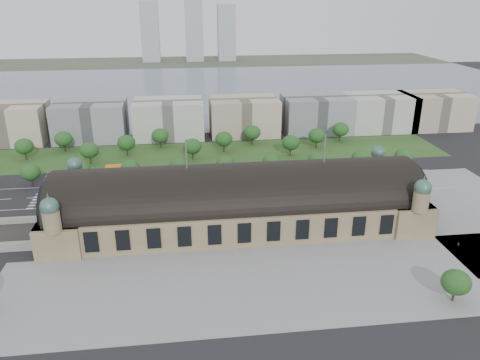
{
  "coord_description": "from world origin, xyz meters",
  "views": [
    {
      "loc": [
        -20.51,
        -171.76,
        88.87
      ],
      "look_at": [
        2.61,
        13.8,
        14.0
      ],
      "focal_mm": 35.0,
      "sensor_mm": 36.0,
      "label": 1
    }
  ],
  "objects": [
    {
      "name": "tree_row_6",
      "position": [
        24.0,
        53.0,
        7.43
      ],
      "size": [
        9.6,
        9.6,
        11.52
      ],
      "color": "#2D2116",
      "rests_on": "ground"
    },
    {
      "name": "tree_belt_6",
      "position": [
        -16.0,
        83.0,
        8.05
      ],
      "size": [
        10.4,
        10.4,
        12.48
      ],
      "color": "#2D2116",
      "rests_on": "ground"
    },
    {
      "name": "tree_row_5",
      "position": [
        0.0,
        53.0,
        7.43
      ],
      "size": [
        9.6,
        9.6,
        11.52
      ],
      "color": "#2D2116",
      "rests_on": "ground"
    },
    {
      "name": "office_3",
      "position": [
        -30.0,
        133.0,
        12.0
      ],
      "size": [
        45.0,
        32.0,
        24.0
      ],
      "primitive_type": "cube",
      "color": "#BAB8B1",
      "rests_on": "ground"
    },
    {
      "name": "office_7",
      "position": [
        155.0,
        133.0,
        12.0
      ],
      "size": [
        45.0,
        32.0,
        24.0
      ],
      "primitive_type": "cube",
      "color": "#C2B298",
      "rests_on": "ground"
    },
    {
      "name": "parked_car_1",
      "position": [
        -57.29,
        25.0,
        0.68
      ],
      "size": [
        5.26,
        4.73,
        1.36
      ],
      "primitive_type": "imported",
      "rotation": [
        0.0,
        0.0,
        -0.93
      ],
      "color": "maroon",
      "rests_on": "ground"
    },
    {
      "name": "office_4",
      "position": [
        20.0,
        133.0,
        12.0
      ],
      "size": [
        45.0,
        32.0,
        24.0
      ],
      "primitive_type": "cube",
      "color": "#C2B298",
      "rests_on": "ground"
    },
    {
      "name": "traffic_car_3",
      "position": [
        -20.34,
        43.1,
        0.74
      ],
      "size": [
        5.29,
        2.69,
        1.47
      ],
      "primitive_type": "imported",
      "rotation": [
        0.0,
        0.0,
        1.7
      ],
      "color": "maroon",
      "rests_on": "ground"
    },
    {
      "name": "lake",
      "position": [
        0.0,
        298.0,
        0.0
      ],
      "size": [
        700.0,
        320.0,
        0.08
      ],
      "primitive_type": "cube",
      "color": "slate",
      "rests_on": "ground"
    },
    {
      "name": "tree_plaza_s",
      "position": [
        60.0,
        -60.0,
        6.8
      ],
      "size": [
        9.0,
        9.0,
        10.64
      ],
      "color": "#2D2116",
      "rests_on": "ground"
    },
    {
      "name": "tree_row_4",
      "position": [
        -24.0,
        53.0,
        7.43
      ],
      "size": [
        9.6,
        9.6,
        11.52
      ],
      "color": "#2D2116",
      "rests_on": "ground"
    },
    {
      "name": "tree_belt_3",
      "position": [
        -73.0,
        83.0,
        8.05
      ],
      "size": [
        10.4,
        10.4,
        12.48
      ],
      "color": "#2D2116",
      "rests_on": "ground"
    },
    {
      "name": "tree_row_9",
      "position": [
        96.0,
        53.0,
        7.43
      ],
      "size": [
        9.6,
        9.6,
        11.52
      ],
      "color": "#2D2116",
      "rests_on": "ground"
    },
    {
      "name": "parked_car_0",
      "position": [
        -72.9,
        21.0,
        0.78
      ],
      "size": [
        4.79,
        4.22,
        1.57
      ],
      "primitive_type": "imported",
      "rotation": [
        0.0,
        0.0,
        -0.92
      ],
      "color": "black",
      "rests_on": "ground"
    },
    {
      "name": "petrol_station",
      "position": [
        -53.91,
        65.28,
        2.95
      ],
      "size": [
        14.0,
        13.0,
        5.05
      ],
      "color": "orange",
      "rests_on": "ground"
    },
    {
      "name": "far_tower_mid",
      "position": [
        0.0,
        508.0,
        42.5
      ],
      "size": [
        24.0,
        24.0,
        85.0
      ],
      "primitive_type": "cube",
      "color": "#9EA8B2",
      "rests_on": "ground"
    },
    {
      "name": "office_1",
      "position": [
        -130.0,
        133.0,
        12.0
      ],
      "size": [
        45.0,
        32.0,
        24.0
      ],
      "primitive_type": "cube",
      "color": "#C2B298",
      "rests_on": "ground"
    },
    {
      "name": "parked_car_2",
      "position": [
        -50.86,
        25.0,
        0.76
      ],
      "size": [
        5.68,
        4.24,
        1.53
      ],
      "primitive_type": "imported",
      "rotation": [
        0.0,
        0.0,
        -1.12
      ],
      "color": "#1B274D",
      "rests_on": "ground"
    },
    {
      "name": "pedestrian_2",
      "position": [
        80.48,
        -28.44,
        0.84
      ],
      "size": [
        0.66,
        0.91,
        1.68
      ],
      "primitive_type": "imported",
      "rotation": [
        0.0,
        0.0,
        1.82
      ],
      "color": "gray",
      "rests_on": "ground"
    },
    {
      "name": "tree_row_3",
      "position": [
        -48.0,
        53.0,
        7.43
      ],
      "size": [
        9.6,
        9.6,
        11.52
      ],
      "color": "#2D2116",
      "rests_on": "ground"
    },
    {
      "name": "tree_belt_2",
      "position": [
        -92.0,
        107.0,
        8.05
      ],
      "size": [
        10.4,
        10.4,
        12.48
      ],
      "color": "#2D2116",
      "rests_on": "ground"
    },
    {
      "name": "ground",
      "position": [
        0.0,
        0.0,
        0.0
      ],
      "size": [
        900.0,
        900.0,
        0.0
      ],
      "primitive_type": "plane",
      "color": "black",
      "rests_on": "ground"
    },
    {
      "name": "grass_belt",
      "position": [
        -15.0,
        93.0,
        0.0
      ],
      "size": [
        300.0,
        45.0,
        0.1
      ],
      "primitive_type": "cube",
      "color": "#284C1E",
      "rests_on": "ground"
    },
    {
      "name": "tree_belt_8",
      "position": [
        22.0,
        107.0,
        8.05
      ],
      "size": [
        10.4,
        10.4,
        12.48
      ],
      "color": "#2D2116",
      "rests_on": "ground"
    },
    {
      "name": "office_2",
      "position": [
        -80.0,
        133.0,
        12.0
      ],
      "size": [
        45.0,
        32.0,
        24.0
      ],
      "primitive_type": "cube",
      "color": "gray",
      "rests_on": "ground"
    },
    {
      "name": "tree_belt_5",
      "position": [
        -35.0,
        107.0,
        8.05
      ],
      "size": [
        10.4,
        10.4,
        12.48
      ],
      "color": "#2D2116",
      "rests_on": "ground"
    },
    {
      "name": "tree_belt_7",
      "position": [
        3.0,
        95.0,
        8.05
      ],
      "size": [
        10.4,
        10.4,
        12.48
      ],
      "color": "#2D2116",
      "rests_on": "ground"
    },
    {
      "name": "tree_row_8",
      "position": [
        72.0,
        53.0,
        7.43
      ],
      "size": [
        9.6,
        9.6,
        11.52
      ],
      "color": "#2D2116",
      "rests_on": "ground"
    },
    {
      "name": "parked_car_3",
      "position": [
        -66.9,
        22.45,
        0.75
      ],
      "size": [
        4.52,
        4.14,
        1.5
      ],
      "primitive_type": "imported",
      "rotation": [
        0.0,
        0.0,
        -0.89
      ],
      "color": "slate",
      "rests_on": "ground"
    },
    {
      "name": "tree_row_2",
      "position": [
        -72.0,
        53.0,
        7.43
      ],
      "size": [
        9.6,
        9.6,
        11.52
      ],
      "color": "#2D2116",
      "rests_on": "ground"
    },
    {
      "name": "tree_row_1",
      "position": [
        -96.0,
        53.0,
        7.43
      ],
      "size": [
        9.6,
        9.6,
        11.52
      ],
      "color": "#2D2116",
      "rests_on": "ground"
    },
    {
      "name": "far_shore",
      "position": [
        0.0,
        498.0,
        0.0
      ],
      "size": [
        700.0,
        120.0,
        0.14
      ],
      "primitive_type": "cube",
      "color": "#44513D",
      "rests_on": "ground"
    },
    {
      "name": "traffic_car_4",
      "position": [
        -0.88,
        30.44,
        0.74
      ],
      "size": [
        4.42,
        2.01,
        1.47
      ],
      "primitive_type": "imported",
      "rotation": [
        0.0,
        0.0,
        -1.51
      ],
      "color": "#181B45",
      "rests_on": "ground"
    },
    {
      "name": "plaza_south",
      "position": [
        10.0,
        -44.0,
        0.0
      ],
      "size": [
        190.0,
        48.0,
        0.12
      ],
      "primitive_type": "cube",
      "color": "gray",
      "rests_on": "ground"
    },
    {
      "name": "parked_car_4",
      "position": [
        -41.38,
        21.5,
        0.69
      ],
      "size": [
        4.41,
        2.94,
        1.37
      ],
      "primitive_type": "imported",
      "rotation": [
        0.0,
        0.0,
        -1.18
      ],
      "color": "silver",
      "rests_on": "ground"
    },
    {
      "name": "bus_west",
      "position": [
        -9.02,
        28.21,
        1.89
      ],
      "size": [
        13.79,
        4.31,
        3.78
      ],
      "primitive_type": "imported",
      "rotation": [
        0.0,
        0.0,
        1.66
      ],
      "color": "red",
      "rests_on": "ground"
    },
    {
      "name": "far_tower_right",
      "position": [
        45.0,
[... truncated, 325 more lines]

